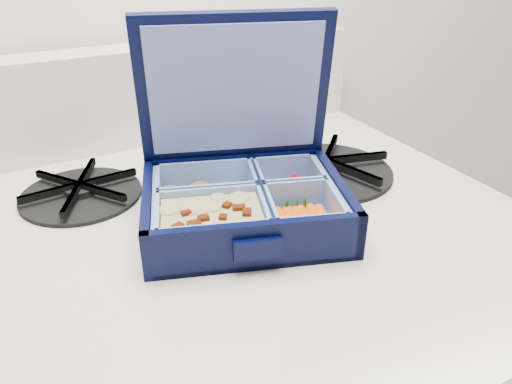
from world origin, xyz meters
TOP-DOWN VIEW (x-y plane):
  - bento_box at (0.65, 1.64)m, footprint 0.27×0.23m
  - burner_grate at (0.81, 1.71)m, footprint 0.22×0.22m
  - burner_grate_rear at (0.49, 1.80)m, footprint 0.17×0.17m
  - fork at (0.66, 1.78)m, footprint 0.08×0.18m

SIDE VIEW (x-z plane):
  - fork at x=0.66m, z-range 0.94..0.95m
  - burner_grate_rear at x=0.49m, z-range 0.94..0.96m
  - burner_grate at x=0.81m, z-range 0.94..0.97m
  - bento_box at x=0.65m, z-range 0.94..1.00m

